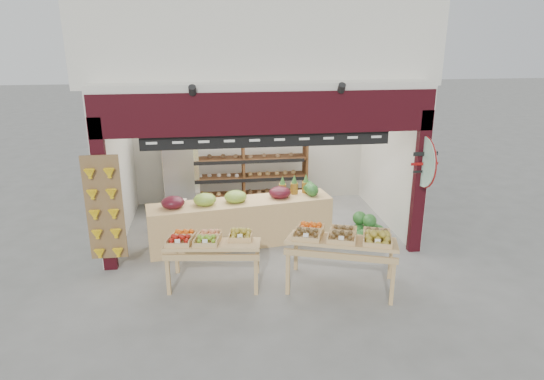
{
  "coord_description": "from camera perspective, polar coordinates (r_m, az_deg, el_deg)",
  "views": [
    {
      "loc": [
        -0.97,
        -8.93,
        3.95
      ],
      "look_at": [
        0.18,
        -0.2,
        1.03
      ],
      "focal_mm": 32.0,
      "sensor_mm": 36.0,
      "label": 1
    }
  ],
  "objects": [
    {
      "name": "back_shelving",
      "position": [
        10.96,
        -3.42,
        3.41
      ],
      "size": [
        2.91,
        0.48,
        1.8
      ],
      "color": "brown",
      "rests_on": "ground"
    },
    {
      "name": "refrigerator",
      "position": [
        11.11,
        -10.79,
        2.63
      ],
      "size": [
        0.87,
        0.87,
        2.0
      ],
      "primitive_type": "cube",
      "rotation": [
        0.0,
        0.0,
        0.12
      ],
      "color": "silver",
      "rests_on": "ground"
    },
    {
      "name": "display_table_right",
      "position": [
        7.71,
        8.27,
        -5.57
      ],
      "size": [
        1.92,
        1.45,
        1.07
      ],
      "color": "tan",
      "rests_on": "ground"
    },
    {
      "name": "cardboard_stack",
      "position": [
        10.05,
        -10.01,
        -3.55
      ],
      "size": [
        1.08,
        0.78,
        0.68
      ],
      "color": "silver",
      "rests_on": "ground"
    },
    {
      "name": "ground",
      "position": [
        9.81,
        -1.22,
        -5.38
      ],
      "size": [
        60.0,
        60.0,
        0.0
      ],
      "primitive_type": "plane",
      "color": "slate",
      "rests_on": "ground"
    },
    {
      "name": "shop_structure",
      "position": [
        10.58,
        -2.39,
        18.19
      ],
      "size": [
        6.36,
        5.12,
        5.4
      ],
      "color": "silver",
      "rests_on": "ground"
    },
    {
      "name": "mid_counter",
      "position": [
        9.3,
        -3.74,
        -3.63
      ],
      "size": [
        3.54,
        1.19,
        1.09
      ],
      "color": "tan",
      "rests_on": "ground"
    },
    {
      "name": "gift_sign",
      "position": [
        8.9,
        17.47,
        3.19
      ],
      "size": [
        0.04,
        0.93,
        0.92
      ],
      "color": "silver",
      "rests_on": "ground"
    },
    {
      "name": "display_table_left",
      "position": [
        7.84,
        -7.59,
        -6.0
      ],
      "size": [
        1.58,
        1.01,
        0.96
      ],
      "color": "tan",
      "rests_on": "ground"
    },
    {
      "name": "banana_board",
      "position": [
        8.44,
        -19.11,
        -2.32
      ],
      "size": [
        0.6,
        0.15,
        1.8
      ],
      "color": "brown",
      "rests_on": "ground"
    },
    {
      "name": "watermelon_pile",
      "position": [
        9.73,
        11.11,
        -4.74
      ],
      "size": [
        0.74,
        0.69,
        0.53
      ],
      "color": "#174719",
      "rests_on": "ground"
    }
  ]
}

